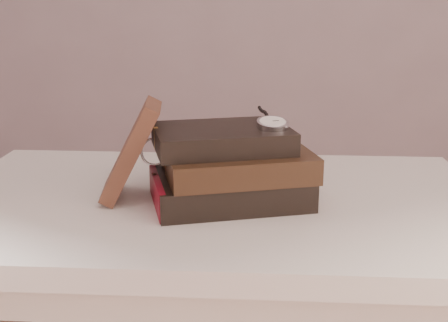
{
  "coord_description": "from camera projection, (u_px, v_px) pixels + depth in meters",
  "views": [
    {
      "loc": [
        0.09,
        -0.66,
        1.11
      ],
      "look_at": [
        0.02,
        0.33,
        0.82
      ],
      "focal_mm": 47.02,
      "sensor_mm": 36.0,
      "label": 1
    }
  ],
  "objects": [
    {
      "name": "journal",
      "position": [
        131.0,
        150.0,
        1.05
      ],
      "size": [
        0.13,
        0.13,
        0.18
      ],
      "primitive_type": "cube",
      "rotation": [
        0.0,
        0.48,
        0.14
      ],
      "color": "#3E2118",
      "rests_on": "table"
    },
    {
      "name": "pocket_watch",
      "position": [
        272.0,
        123.0,
        1.02
      ],
      "size": [
        0.07,
        0.16,
        0.02
      ],
      "color": "silver",
      "rests_on": "book_stack"
    },
    {
      "name": "eyeglasses",
      "position": [
        170.0,
        150.0,
        1.1
      ],
      "size": [
        0.14,
        0.16,
        0.05
      ],
      "color": "silver",
      "rests_on": "book_stack"
    },
    {
      "name": "table",
      "position": [
        213.0,
        243.0,
        1.1
      ],
      "size": [
        1.0,
        0.6,
        0.75
      ],
      "color": "silver",
      "rests_on": "ground"
    },
    {
      "name": "book_stack",
      "position": [
        231.0,
        168.0,
        1.04
      ],
      "size": [
        0.31,
        0.25,
        0.13
      ],
      "color": "black",
      "rests_on": "table"
    }
  ]
}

